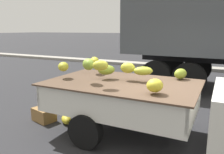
# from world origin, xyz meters

# --- Properties ---
(ground) EXTENTS (220.00, 220.00, 0.00)m
(ground) POSITION_xyz_m (0.00, 0.00, 0.00)
(ground) COLOR #28282B
(curb_strip) EXTENTS (80.00, 0.80, 0.16)m
(curb_strip) POSITION_xyz_m (0.00, 8.50, 0.08)
(curb_strip) COLOR gray
(curb_strip) RESTS_ON ground
(fallen_banana_bunch_near_tailgate) EXTENTS (0.43, 0.41, 0.18)m
(fallen_banana_bunch_near_tailgate) POSITION_xyz_m (-2.27, -0.26, 0.09)
(fallen_banana_bunch_near_tailgate) COLOR gold
(fallen_banana_bunch_near_tailgate) RESTS_ON ground
(produce_crate) EXTENTS (0.59, 0.48, 0.30)m
(produce_crate) POSITION_xyz_m (-2.83, -0.37, 0.15)
(produce_crate) COLOR olive
(produce_crate) RESTS_ON ground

